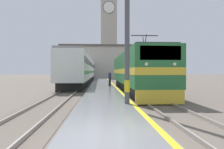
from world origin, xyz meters
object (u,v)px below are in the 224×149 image
object	(u,v)px
passenger_train	(84,70)
clock_tower	(109,28)
locomotive_train	(135,72)
person_on_platform	(110,78)
catenary_mast	(128,17)

from	to	relation	value
passenger_train	clock_tower	distance (m)	32.08
passenger_train	clock_tower	xyz separation A→B (m)	(5.65, 28.57, 13.45)
locomotive_train	passenger_train	world-z (taller)	locomotive_train
locomotive_train	clock_tower	world-z (taller)	clock_tower
locomotive_train	person_on_platform	world-z (taller)	locomotive_train
locomotive_train	person_on_platform	xyz separation A→B (m)	(-2.25, 3.71, -0.73)
locomotive_train	catenary_mast	bearing A→B (deg)	-101.36
catenary_mast	clock_tower	size ratio (longest dim) A/B	0.30
locomotive_train	catenary_mast	world-z (taller)	catenary_mast
passenger_train	catenary_mast	xyz separation A→B (m)	(4.30, -29.43, 2.46)
catenary_mast	person_on_platform	distance (m)	13.69
person_on_platform	clock_tower	world-z (taller)	clock_tower
locomotive_train	person_on_platform	bearing A→B (deg)	121.31
passenger_train	catenary_mast	size ratio (longest dim) A/B	4.77
locomotive_train	catenary_mast	xyz separation A→B (m)	(-1.91, -9.51, 2.81)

